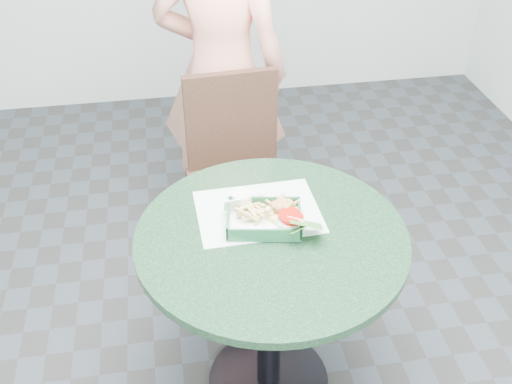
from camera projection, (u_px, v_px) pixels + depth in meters
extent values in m
cube|color=#303335|center=(268.00, 381.00, 2.38)|extent=(4.00, 5.00, 0.02)
cylinder|color=black|center=(268.00, 379.00, 2.37)|extent=(0.47, 0.47, 0.02)
cylinder|color=black|center=(270.00, 316.00, 2.15)|extent=(0.09, 0.09, 0.70)
cylinder|color=#314739|center=(271.00, 242.00, 1.94)|extent=(0.88, 0.88, 0.03)
cube|color=#302216|center=(238.00, 190.00, 2.65)|extent=(0.41, 0.41, 0.04)
cube|color=#302216|center=(231.00, 120.00, 2.65)|extent=(0.41, 0.04, 0.46)
cube|color=#302216|center=(205.00, 261.00, 2.63)|extent=(0.04, 0.04, 0.43)
cube|color=#302216|center=(284.00, 252.00, 2.67)|extent=(0.04, 0.04, 0.43)
cube|color=#302216|center=(198.00, 212.00, 2.91)|extent=(0.04, 0.04, 0.43)
cube|color=#302216|center=(270.00, 204.00, 2.95)|extent=(0.04, 0.04, 0.43)
imported|color=#F49C83|center=(220.00, 54.00, 2.66)|extent=(0.79, 0.65, 1.86)
cube|color=silver|center=(258.00, 216.00, 2.02)|extent=(0.42, 0.32, 0.00)
cube|color=#20613A|center=(264.00, 228.00, 1.96)|extent=(0.24, 0.17, 0.01)
cube|color=white|center=(264.00, 227.00, 1.96)|extent=(0.23, 0.16, 0.00)
cube|color=#20613A|center=(260.00, 207.00, 2.02)|extent=(0.24, 0.01, 0.04)
cube|color=#20613A|center=(269.00, 239.00, 1.88)|extent=(0.24, 0.01, 0.04)
cube|color=#20613A|center=(299.00, 219.00, 1.96)|extent=(0.01, 0.17, 0.04)
cube|color=#20613A|center=(229.00, 226.00, 1.93)|extent=(0.01, 0.17, 0.04)
cylinder|color=#ECD378|center=(280.00, 216.00, 1.99)|extent=(0.11, 0.11, 0.02)
cylinder|color=white|center=(238.00, 205.00, 1.99)|extent=(0.07, 0.07, 0.03)
cylinder|color=white|center=(238.00, 200.00, 1.98)|extent=(0.06, 0.06, 0.00)
cylinder|color=white|center=(291.00, 225.00, 1.94)|extent=(0.09, 0.09, 0.03)
torus|color=silver|center=(291.00, 221.00, 1.93)|extent=(0.08, 0.08, 0.01)
cylinder|color=#B71205|center=(292.00, 218.00, 1.92)|extent=(0.08, 0.08, 0.01)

